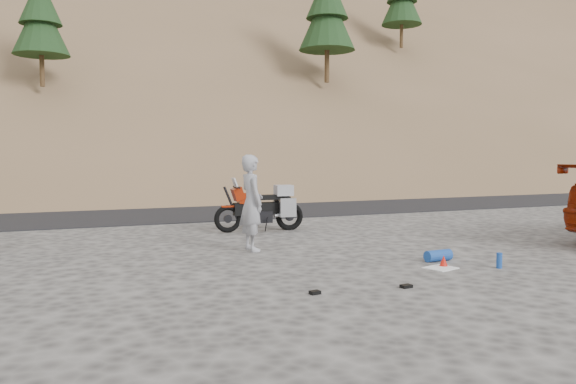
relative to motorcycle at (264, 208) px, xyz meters
name	(u,v)px	position (x,y,z in m)	size (l,w,h in m)	color
ground	(293,260)	(-0.73, -3.45, -0.53)	(140.00, 140.00, 0.00)	#423F3D
road	(182,210)	(-0.73, 5.55, -0.53)	(120.00, 7.00, 0.05)	black
hillside	(100,41)	(-0.78, 37.42, 10.55)	(120.00, 73.00, 46.72)	brown
motorcycle	(264,208)	(0.00, 0.00, 0.00)	(2.08, 0.67, 1.24)	black
man	(252,250)	(-1.07, -2.33, -0.53)	(0.63, 0.42, 1.73)	#98989D
gear_white_cloth	(440,268)	(1.09, -4.95, -0.52)	(0.43, 0.38, 0.01)	white
gear_blue_mat	(438,256)	(1.41, -4.46, -0.44)	(0.19, 0.19, 0.47)	#194396
gear_bottle	(499,261)	(1.93, -5.28, -0.41)	(0.09, 0.09, 0.24)	#194396
gear_funnel	(444,261)	(1.21, -4.87, -0.44)	(0.14, 0.14, 0.18)	red
gear_glove_a	(406,286)	(-0.11, -5.80, -0.51)	(0.14, 0.10, 0.04)	black
gear_glove_b	(315,292)	(-1.36, -5.65, -0.51)	(0.13, 0.10, 0.04)	black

